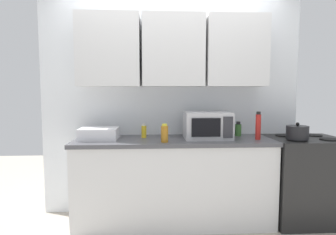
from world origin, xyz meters
TOP-DOWN VIEW (x-y plane):
  - wall_back_with_cabinets at (0.00, -0.06)m, footprint 2.93×0.38m
  - counter_run at (0.00, -0.30)m, footprint 2.06×0.63m
  - stove_range at (1.42, -0.32)m, footprint 0.76×0.64m
  - kettle at (1.25, -0.46)m, footprint 0.22×0.22m
  - microwave at (0.35, -0.30)m, footprint 0.48×0.37m
  - dish_rack at (-0.78, -0.30)m, footprint 0.38×0.30m
  - bottle_amber_vinegar at (-0.11, -0.50)m, footprint 0.07×0.07m
  - bottle_red_sauce at (0.86, -0.39)m, footprint 0.05×0.05m
  - bottle_green_oil at (0.74, -0.14)m, footprint 0.07×0.07m
  - bottle_yellow_mustard at (-0.31, -0.21)m, footprint 0.05×0.05m

SIDE VIEW (x-z plane):
  - counter_run at x=0.00m, z-range 0.00..0.90m
  - stove_range at x=1.42m, z-range 0.00..0.91m
  - dish_rack at x=-0.78m, z-range 0.90..1.02m
  - bottle_yellow_mustard at x=-0.31m, z-range 0.89..1.04m
  - bottle_green_oil at x=0.74m, z-range 0.89..1.05m
  - kettle at x=1.25m, z-range 0.89..1.07m
  - bottle_amber_vinegar at x=-0.11m, z-range 0.89..1.08m
  - bottle_red_sauce at x=0.86m, z-range 0.89..1.18m
  - microwave at x=0.35m, z-range 0.90..1.18m
  - wall_back_with_cabinets at x=0.00m, z-range 0.27..2.87m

